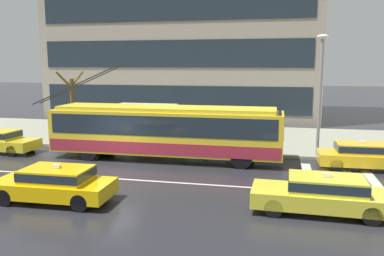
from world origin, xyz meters
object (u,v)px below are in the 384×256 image
object	(u,v)px
bus_shelter	(147,114)
street_tree_bare	(72,104)
pedestrian_walking_past	(205,118)
trolleybus	(166,130)
pedestrian_approaching_curb	(230,118)
taxi_ahead_of_bus	(364,155)
street_lamp	(320,85)
taxi_oncoming_near	(55,183)
taxi_oncoming_far	(322,193)
pedestrian_at_shelter	(184,120)

from	to	relation	value
bus_shelter	street_tree_bare	world-z (taller)	street_tree_bare
bus_shelter	pedestrian_walking_past	size ratio (longest dim) A/B	1.82
trolleybus	pedestrian_approaching_curb	distance (m)	5.16
taxi_ahead_of_bus	pedestrian_walking_past	xyz separation A→B (m)	(-8.48, 3.98, 1.02)
street_lamp	taxi_ahead_of_bus	bearing A→B (deg)	-43.40
bus_shelter	pedestrian_walking_past	world-z (taller)	bus_shelter
bus_shelter	street_lamp	xyz separation A→B (m)	(9.94, -1.16, 1.95)
taxi_ahead_of_bus	pedestrian_walking_past	world-z (taller)	pedestrian_walking_past
trolleybus	taxi_ahead_of_bus	distance (m)	9.87
taxi_ahead_of_bus	taxi_oncoming_near	bearing A→B (deg)	-148.56
taxi_oncoming_near	taxi_ahead_of_bus	size ratio (longest dim) A/B	1.00
taxi_oncoming_far	pedestrian_approaching_curb	bearing A→B (deg)	112.84
trolleybus	pedestrian_at_shelter	distance (m)	2.76
trolleybus	bus_shelter	world-z (taller)	trolleybus
street_lamp	street_tree_bare	xyz separation A→B (m)	(-15.01, 1.30, -1.45)
trolleybus	pedestrian_at_shelter	size ratio (longest dim) A/B	6.92
taxi_oncoming_near	pedestrian_walking_past	size ratio (longest dim) A/B	2.20
pedestrian_approaching_curb	pedestrian_walking_past	size ratio (longest dim) A/B	1.00
taxi_oncoming_far	bus_shelter	world-z (taller)	bus_shelter
taxi_oncoming_near	bus_shelter	bearing A→B (deg)	89.70
pedestrian_approaching_curb	street_tree_bare	bearing A→B (deg)	-174.44
trolleybus	street_lamp	xyz separation A→B (m)	(7.85, 2.01, 2.38)
taxi_oncoming_far	street_lamp	size ratio (longest dim) A/B	0.72
street_tree_bare	street_lamp	bearing A→B (deg)	-4.93
pedestrian_at_shelter	pedestrian_walking_past	size ratio (longest dim) A/B	0.98
taxi_oncoming_near	bus_shelter	xyz separation A→B (m)	(0.05, 10.35, 1.27)
pedestrian_at_shelter	pedestrian_walking_past	distance (m)	1.72
trolleybus	pedestrian_approaching_curb	size ratio (longest dim) A/B	6.81
taxi_oncoming_far	taxi_ahead_of_bus	bearing A→B (deg)	68.60
trolleybus	taxi_oncoming_far	size ratio (longest dim) A/B	2.94
street_tree_bare	taxi_oncoming_near	bearing A→B (deg)	-64.43
trolleybus	taxi_oncoming_near	size ratio (longest dim) A/B	3.08
taxi_oncoming_far	pedestrian_at_shelter	world-z (taller)	pedestrian_at_shelter
street_tree_bare	pedestrian_approaching_curb	bearing A→B (deg)	5.56
taxi_oncoming_far	bus_shelter	bearing A→B (deg)	134.89
street_lamp	bus_shelter	bearing A→B (deg)	173.36
taxi_oncoming_far	pedestrian_walking_past	distance (m)	12.03
street_lamp	street_tree_bare	distance (m)	15.14
pedestrian_walking_past	taxi_oncoming_far	bearing A→B (deg)	-60.15
taxi_oncoming_far	pedestrian_at_shelter	distance (m)	11.46
pedestrian_approaching_curb	bus_shelter	bearing A→B (deg)	-167.34
bus_shelter	taxi_oncoming_far	bearing A→B (deg)	-45.11
trolleybus	street_tree_bare	world-z (taller)	trolleybus
taxi_oncoming_near	street_tree_bare	world-z (taller)	street_tree_bare
taxi_ahead_of_bus	pedestrian_approaching_curb	world-z (taller)	pedestrian_approaching_curb
taxi_oncoming_near	taxi_ahead_of_bus	world-z (taller)	same
taxi_ahead_of_bus	street_lamp	bearing A→B (deg)	136.60
street_lamp	pedestrian_at_shelter	bearing A→B (deg)	174.43
taxi_ahead_of_bus	pedestrian_walking_past	distance (m)	9.42
pedestrian_approaching_curb	street_lamp	xyz separation A→B (m)	(4.98, -2.27, 2.21)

